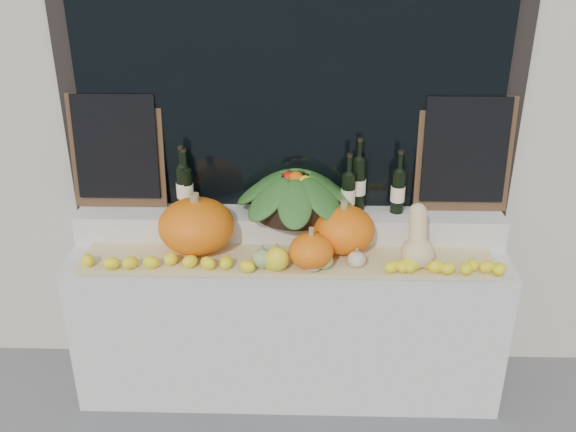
{
  "coord_description": "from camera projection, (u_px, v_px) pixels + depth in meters",
  "views": [
    {
      "loc": [
        0.08,
        -1.46,
        2.51
      ],
      "look_at": [
        0.0,
        1.45,
        1.12
      ],
      "focal_mm": 40.0,
      "sensor_mm": 36.0,
      "label": 1
    }
  ],
  "objects": [
    {
      "name": "wine_bottle_near_left",
      "position": [
        186.0,
        189.0,
        3.44
      ],
      "size": [
        0.08,
        0.08,
        0.35
      ],
      "color": "black",
      "rests_on": "rear_tier"
    },
    {
      "name": "wine_bottle_far_left",
      "position": [
        183.0,
        187.0,
        3.43
      ],
      "size": [
        0.08,
        0.08,
        0.36
      ],
      "color": "black",
      "rests_on": "rear_tier"
    },
    {
      "name": "chalkboard_right",
      "position": [
        465.0,
        153.0,
        3.36
      ],
      "size": [
        0.5,
        0.09,
        0.62
      ],
      "rotation": [
        -0.1,
        0.0,
        0.0
      ],
      "color": "#4C331E",
      "rests_on": "rear_tier"
    },
    {
      "name": "display_sill",
      "position": [
        288.0,
        320.0,
        3.59
      ],
      "size": [
        2.3,
        0.55,
        0.88
      ],
      "primitive_type": "cube",
      "color": "silver",
      "rests_on": "ground"
    },
    {
      "name": "rear_tier",
      "position": [
        289.0,
        225.0,
        3.5
      ],
      "size": [
        2.3,
        0.25,
        0.16
      ],
      "primitive_type": "cube",
      "color": "silver",
      "rests_on": "display_sill"
    },
    {
      "name": "produce_bowl",
      "position": [
        296.0,
        192.0,
        3.4
      ],
      "size": [
        0.68,
        0.68,
        0.25
      ],
      "color": "black",
      "rests_on": "rear_tier"
    },
    {
      "name": "wine_bottle_near_right",
      "position": [
        348.0,
        193.0,
        3.39
      ],
      "size": [
        0.08,
        0.08,
        0.34
      ],
      "color": "black",
      "rests_on": "rear_tier"
    },
    {
      "name": "lemon_heap",
      "position": [
        287.0,
        263.0,
        3.16
      ],
      "size": [
        2.2,
        0.16,
        0.06
      ],
      "primitive_type": null,
      "color": "yellow",
      "rests_on": "straw_bedding"
    },
    {
      "name": "decorative_gourds",
      "position": [
        317.0,
        260.0,
        3.16
      ],
      "size": [
        0.85,
        0.15,
        0.15
      ],
      "color": "#316F21",
      "rests_on": "straw_bedding"
    },
    {
      "name": "pumpkin_right",
      "position": [
        343.0,
        229.0,
        3.3
      ],
      "size": [
        0.43,
        0.43,
        0.24
      ],
      "primitive_type": "ellipsoid",
      "rotation": [
        0.0,
        0.0,
        -0.41
      ],
      "color": "orange",
      "rests_on": "straw_bedding"
    },
    {
      "name": "wine_bottle_tall",
      "position": [
        358.0,
        184.0,
        3.43
      ],
      "size": [
        0.08,
        0.08,
        0.4
      ],
      "color": "black",
      "rests_on": "rear_tier"
    },
    {
      "name": "straw_bedding",
      "position": [
        288.0,
        260.0,
        3.28
      ],
      "size": [
        2.1,
        0.32,
        0.02
      ],
      "primitive_type": "cube",
      "color": "tan",
      "rests_on": "display_sill"
    },
    {
      "name": "chalkboard_left",
      "position": [
        117.0,
        149.0,
        3.41
      ],
      "size": [
        0.5,
        0.09,
        0.62
      ],
      "rotation": [
        -0.1,
        0.0,
        0.0
      ],
      "color": "#4C331E",
      "rests_on": "rear_tier"
    },
    {
      "name": "pumpkin_center",
      "position": [
        311.0,
        251.0,
        3.16
      ],
      "size": [
        0.26,
        0.26,
        0.18
      ],
      "primitive_type": "ellipsoid",
      "rotation": [
        0.0,
        0.0,
        0.19
      ],
      "color": "orange",
      "rests_on": "straw_bedding"
    },
    {
      "name": "pumpkin_left",
      "position": [
        196.0,
        226.0,
        3.3
      ],
      "size": [
        0.45,
        0.45,
        0.28
      ],
      "primitive_type": "ellipsoid",
      "rotation": [
        0.0,
        0.0,
        -0.15
      ],
      "color": "orange",
      "rests_on": "straw_bedding"
    },
    {
      "name": "butternut_squash",
      "position": [
        418.0,
        243.0,
        3.17
      ],
      "size": [
        0.17,
        0.22,
        0.3
      ],
      "color": "#EECA8C",
      "rests_on": "straw_bedding"
    },
    {
      "name": "wine_bottle_far_right",
      "position": [
        398.0,
        191.0,
        3.41
      ],
      "size": [
        0.08,
        0.08,
        0.35
      ],
      "color": "black",
      "rests_on": "rear_tier"
    }
  ]
}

